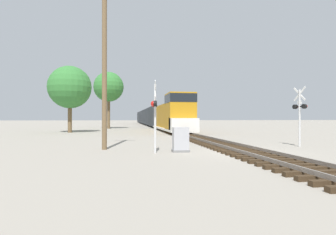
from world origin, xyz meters
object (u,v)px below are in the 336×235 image
Objects in this scene: utility_pole at (104,66)px; tree_mid_background at (109,87)px; freight_train at (150,117)px; tree_far_right at (70,87)px; relay_cabinet at (181,140)px; crossing_signal_near at (155,108)px; crossing_signal_far at (300,110)px.

tree_mid_background is at bearing 93.04° from utility_pole.
tree_far_right is at bearing -112.98° from freight_train.
freight_train is 8.31× the size of utility_pole.
relay_cabinet is 0.16× the size of tree_far_right.
tree_mid_background reaches higher than freight_train.
tree_far_right is at bearing -152.16° from crossing_signal_near.
crossing_signal_near is 2.83× the size of relay_cabinet.
crossing_signal_near is 2.28m from relay_cabinet.
utility_pole is (-7.44, -50.35, 2.83)m from freight_train.
relay_cabinet is at bearing -79.87° from tree_mid_background.
crossing_signal_near is at bearing -82.44° from tree_mid_background.
tree_mid_background is at bearing -166.43° from crossing_signal_near.
crossing_signal_far is 0.46× the size of tree_far_right.
tree_mid_background reaches higher than utility_pole.
utility_pole reaches higher than crossing_signal_near.
utility_pole is at bearing -120.60° from crossing_signal_near.
tree_mid_background reaches higher than tree_far_right.
tree_mid_background is at bearing 10.69° from crossing_signal_far.
tree_mid_background reaches higher than relay_cabinet.
freight_train is at bearing 67.02° from tree_far_right.
utility_pole is 31.13m from tree_mid_background.
crossing_signal_far is at bearing 105.56° from crossing_signal_near.
freight_train is 20.59× the size of crossing_signal_far.
crossing_signal_near is 0.45× the size of tree_far_right.
crossing_signal_near is 0.40× the size of utility_pole.
relay_cabinet is 33.91m from tree_mid_background.
tree_far_right reaches higher than relay_cabinet.
tree_mid_background is (-4.39, 33.03, 4.87)m from crossing_signal_near.
crossing_signal_far is 26.96m from tree_far_right.
utility_pole is at bearing -98.41° from freight_train.
tree_mid_background is (-1.65, 31.00, 2.32)m from utility_pole.
crossing_signal_near reaches higher than relay_cabinet.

